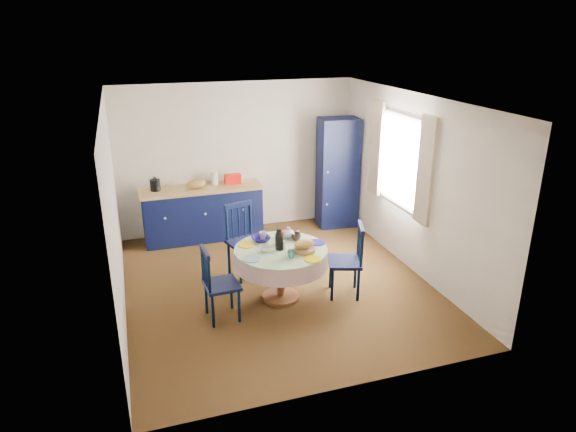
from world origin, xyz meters
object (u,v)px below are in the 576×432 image
object	(u,v)px
mug_a	(264,248)
cobalt_bowl	(261,239)
dining_table	(281,257)
mug_b	(291,254)
mug_c	(296,237)
chair_left	(218,283)
chair_far	(244,240)
pantry_cabinet	(338,173)
kitchen_counter	(203,212)
mug_d	(263,235)
chair_right	(348,260)

from	to	relation	value
mug_a	cobalt_bowl	bearing A→B (deg)	81.40
dining_table	mug_b	size ratio (longest dim) A/B	12.30
mug_c	chair_left	bearing A→B (deg)	-159.26
chair_far	pantry_cabinet	bearing A→B (deg)	19.89
kitchen_counter	cobalt_bowl	xyz separation A→B (m)	(0.45, -2.03, 0.28)
cobalt_bowl	kitchen_counter	bearing A→B (deg)	102.44
mug_c	cobalt_bowl	distance (m)	0.46
cobalt_bowl	mug_a	bearing A→B (deg)	-98.60
chair_far	mug_b	bearing A→B (deg)	-89.07
mug_d	cobalt_bowl	distance (m)	0.08
kitchen_counter	mug_d	size ratio (longest dim) A/B	18.84
pantry_cabinet	mug_c	xyz separation A→B (m)	(-1.45, -2.04, -0.19)
mug_b	mug_c	xyz separation A→B (m)	(0.23, 0.48, 0.00)
chair_far	mug_b	distance (m)	1.19
chair_far	chair_right	size ratio (longest dim) A/B	1.06
mug_a	mug_c	world-z (taller)	mug_c
dining_table	mug_a	world-z (taller)	dining_table
mug_c	kitchen_counter	bearing A→B (deg)	112.60
mug_b	chair_far	bearing A→B (deg)	106.00
dining_table	chair_right	bearing A→B (deg)	-10.13
mug_c	mug_d	xyz separation A→B (m)	(-0.40, 0.17, -0.00)
cobalt_bowl	mug_c	bearing A→B (deg)	-14.58
chair_left	mug_c	distance (m)	1.23
pantry_cabinet	mug_d	bearing A→B (deg)	-129.23
pantry_cabinet	mug_a	bearing A→B (deg)	-125.22
chair_left	chair_far	distance (m)	1.21
kitchen_counter	mug_c	xyz separation A→B (m)	(0.89, -2.15, 0.30)
kitchen_counter	cobalt_bowl	distance (m)	2.10
chair_right	mug_c	world-z (taller)	chair_right
pantry_cabinet	mug_a	world-z (taller)	pantry_cabinet
mug_a	cobalt_bowl	size ratio (longest dim) A/B	0.45
chair_right	cobalt_bowl	size ratio (longest dim) A/B	3.99
chair_far	cobalt_bowl	distance (m)	0.58
mug_a	mug_b	size ratio (longest dim) A/B	1.14
dining_table	mug_b	world-z (taller)	dining_table
mug_a	chair_right	bearing A→B (deg)	-6.90
kitchen_counter	mug_c	world-z (taller)	kitchen_counter
pantry_cabinet	mug_a	size ratio (longest dim) A/B	17.11
pantry_cabinet	dining_table	xyz separation A→B (m)	(-1.71, -2.23, -0.35)
chair_left	cobalt_bowl	bearing A→B (deg)	-55.09
pantry_cabinet	chair_left	size ratio (longest dim) A/B	2.03
kitchen_counter	chair_left	distance (m)	2.58
kitchen_counter	mug_d	xyz separation A→B (m)	(0.49, -1.97, 0.30)
dining_table	cobalt_bowl	world-z (taller)	dining_table
chair_far	mug_a	bearing A→B (deg)	-101.76
chair_left	chair_right	xyz separation A→B (m)	(1.71, 0.07, 0.02)
pantry_cabinet	chair_right	xyz separation A→B (m)	(-0.86, -2.39, -0.45)
pantry_cabinet	mug_d	xyz separation A→B (m)	(-1.85, -1.86, -0.19)
mug_a	mug_d	world-z (taller)	mug_d
dining_table	mug_b	xyz separation A→B (m)	(0.04, -0.28, 0.16)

